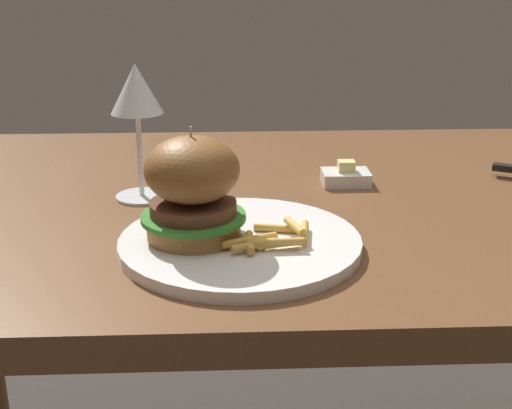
{
  "coord_description": "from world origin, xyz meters",
  "views": [
    {
      "loc": [
        -0.11,
        -0.96,
        1.07
      ],
      "look_at": [
        -0.07,
        -0.16,
        0.78
      ],
      "focal_mm": 50.0,
      "sensor_mm": 36.0,
      "label": 1
    }
  ],
  "objects_px": {
    "main_plate": "(240,243)",
    "wine_glass": "(136,97)",
    "butter_dish": "(346,176)",
    "burger_sandwich": "(193,188)"
  },
  "relations": [
    {
      "from": "main_plate",
      "to": "butter_dish",
      "type": "relative_size",
      "value": 4.04
    },
    {
      "from": "wine_glass",
      "to": "main_plate",
      "type": "bearing_deg",
      "value": -54.03
    },
    {
      "from": "main_plate",
      "to": "butter_dish",
      "type": "bearing_deg",
      "value": 55.43
    },
    {
      "from": "main_plate",
      "to": "burger_sandwich",
      "type": "xyz_separation_m",
      "value": [
        -0.05,
        0.0,
        0.07
      ]
    },
    {
      "from": "burger_sandwich",
      "to": "wine_glass",
      "type": "xyz_separation_m",
      "value": [
        -0.08,
        0.18,
        0.07
      ]
    },
    {
      "from": "main_plate",
      "to": "wine_glass",
      "type": "relative_size",
      "value": 1.5
    },
    {
      "from": "burger_sandwich",
      "to": "butter_dish",
      "type": "height_order",
      "value": "burger_sandwich"
    },
    {
      "from": "main_plate",
      "to": "wine_glass",
      "type": "height_order",
      "value": "wine_glass"
    },
    {
      "from": "butter_dish",
      "to": "wine_glass",
      "type": "bearing_deg",
      "value": -169.88
    },
    {
      "from": "burger_sandwich",
      "to": "butter_dish",
      "type": "xyz_separation_m",
      "value": [
        0.22,
        0.23,
        -0.06
      ]
    }
  ]
}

